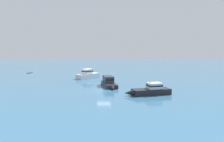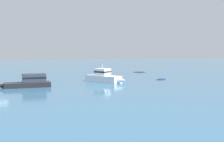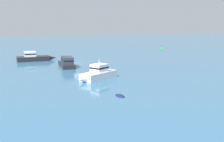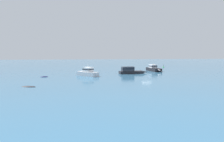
# 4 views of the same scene
# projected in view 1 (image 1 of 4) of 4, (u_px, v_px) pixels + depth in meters

# --- Properties ---
(ground_plane) EXTENTS (165.05, 165.05, 0.00)m
(ground_plane) POSITION_uv_depth(u_px,v_px,m) (104.00, 90.00, 46.91)
(ground_plane) COLOR teal
(tender) EXTENTS (1.37, 2.09, 0.41)m
(tender) POSITION_uv_depth(u_px,v_px,m) (84.00, 73.00, 73.33)
(tender) COLOR #191E4C
(tender) RESTS_ON ground
(cabin_cruiser) EXTENTS (3.19, 8.39, 1.95)m
(cabin_cruiser) POSITION_uv_depth(u_px,v_px,m) (109.00, 82.00, 51.28)
(cabin_cruiser) COLOR black
(cabin_cruiser) RESTS_ON ground
(launch) EXTENTS (6.62, 6.49, 3.04)m
(launch) POSITION_uv_depth(u_px,v_px,m) (89.00, 75.00, 62.91)
(launch) COLOR white
(launch) RESTS_ON ground
(rib) EXTENTS (1.94, 3.08, 0.33)m
(rib) POSITION_uv_depth(u_px,v_px,m) (30.00, 73.00, 72.56)
(rib) COLOR black
(rib) RESTS_ON ground
(cabin_cruiser_1) EXTENTS (8.17, 3.67, 2.13)m
(cabin_cruiser_1) POSITION_uv_depth(u_px,v_px,m) (150.00, 90.00, 43.24)
(cabin_cruiser_1) COLOR black
(cabin_cruiser_1) RESTS_ON ground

